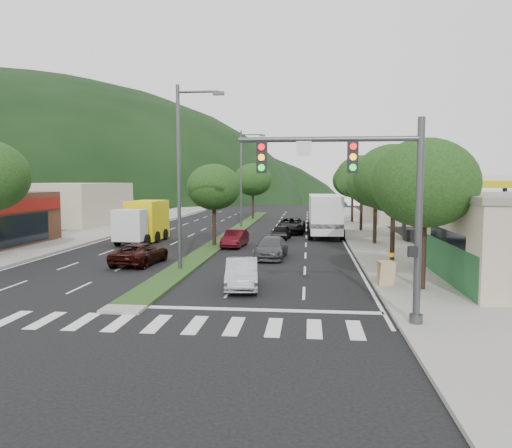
# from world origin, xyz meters

# --- Properties ---
(ground) EXTENTS (160.00, 160.00, 0.00)m
(ground) POSITION_xyz_m (0.00, 0.00, 0.00)
(ground) COLOR black
(ground) RESTS_ON ground
(sidewalk_right) EXTENTS (5.00, 90.00, 0.15)m
(sidewalk_right) POSITION_xyz_m (12.50, 25.00, 0.07)
(sidewalk_right) COLOR gray
(sidewalk_right) RESTS_ON ground
(sidewalk_left) EXTENTS (6.00, 90.00, 0.15)m
(sidewalk_left) POSITION_xyz_m (-13.00, 25.00, 0.07)
(sidewalk_left) COLOR gray
(sidewalk_left) RESTS_ON ground
(median) EXTENTS (1.60, 56.00, 0.12)m
(median) POSITION_xyz_m (0.00, 28.00, 0.06)
(median) COLOR #1F3B15
(median) RESTS_ON ground
(crosswalk) EXTENTS (19.00, 2.20, 0.01)m
(crosswalk) POSITION_xyz_m (0.00, -2.00, 0.01)
(crosswalk) COLOR silver
(crosswalk) RESTS_ON ground
(traffic_signal) EXTENTS (6.12, 0.40, 7.00)m
(traffic_signal) POSITION_xyz_m (9.03, -1.54, 4.65)
(traffic_signal) COLOR #47494C
(traffic_signal) RESTS_ON ground
(gas_canopy) EXTENTS (12.20, 8.20, 5.25)m
(gas_canopy) POSITION_xyz_m (19.00, 22.00, 4.65)
(gas_canopy) COLOR silver
(gas_canopy) RESTS_ON ground
(bldg_left_far) EXTENTS (9.00, 14.00, 4.60)m
(bldg_left_far) POSITION_xyz_m (-19.00, 34.00, 2.30)
(bldg_left_far) COLOR beige
(bldg_left_far) RESTS_ON ground
(bldg_right_far) EXTENTS (10.00, 16.00, 5.20)m
(bldg_right_far) POSITION_xyz_m (19.50, 44.00, 2.60)
(bldg_right_far) COLOR beige
(bldg_right_far) RESTS_ON ground
(tree_r_a) EXTENTS (4.60, 4.60, 6.63)m
(tree_r_a) POSITION_xyz_m (12.00, 4.00, 4.82)
(tree_r_a) COLOR black
(tree_r_a) RESTS_ON sidewalk_right
(tree_r_b) EXTENTS (4.80, 4.80, 6.94)m
(tree_r_b) POSITION_xyz_m (12.00, 12.00, 5.04)
(tree_r_b) COLOR black
(tree_r_b) RESTS_ON sidewalk_right
(tree_r_c) EXTENTS (4.40, 4.40, 6.48)m
(tree_r_c) POSITION_xyz_m (12.00, 20.00, 4.75)
(tree_r_c) COLOR black
(tree_r_c) RESTS_ON sidewalk_right
(tree_r_d) EXTENTS (5.00, 5.00, 7.17)m
(tree_r_d) POSITION_xyz_m (12.00, 30.00, 5.18)
(tree_r_d) COLOR black
(tree_r_d) RESTS_ON sidewalk_right
(tree_r_e) EXTENTS (4.60, 4.60, 6.71)m
(tree_r_e) POSITION_xyz_m (12.00, 40.00, 4.89)
(tree_r_e) COLOR black
(tree_r_e) RESTS_ON sidewalk_right
(tree_med_near) EXTENTS (4.00, 4.00, 6.02)m
(tree_med_near) POSITION_xyz_m (0.00, 18.00, 4.43)
(tree_med_near) COLOR black
(tree_med_near) RESTS_ON median
(tree_med_far) EXTENTS (4.80, 4.80, 6.94)m
(tree_med_far) POSITION_xyz_m (0.00, 44.00, 5.01)
(tree_med_far) COLOR black
(tree_med_far) RESTS_ON median
(streetlight_near) EXTENTS (2.60, 0.25, 10.00)m
(streetlight_near) POSITION_xyz_m (0.21, 8.00, 5.58)
(streetlight_near) COLOR #47494C
(streetlight_near) RESTS_ON ground
(streetlight_mid) EXTENTS (2.60, 0.25, 10.00)m
(streetlight_mid) POSITION_xyz_m (0.21, 33.00, 5.58)
(streetlight_mid) COLOR #47494C
(streetlight_mid) RESTS_ON ground
(sedan_silver) EXTENTS (1.90, 4.23, 1.35)m
(sedan_silver) POSITION_xyz_m (3.95, 3.99, 0.67)
(sedan_silver) COLOR #B9BCC2
(sedan_silver) RESTS_ON ground
(suv_maroon) EXTENTS (2.58, 4.79, 1.28)m
(suv_maroon) POSITION_xyz_m (-2.86, 9.79, 0.64)
(suv_maroon) COLOR black
(suv_maroon) RESTS_ON ground
(car_queue_a) EXTENTS (1.83, 3.68, 1.21)m
(car_queue_a) POSITION_xyz_m (4.68, 22.91, 0.60)
(car_queue_a) COLOR black
(car_queue_a) RESTS_ON ground
(car_queue_b) EXTENTS (2.14, 4.70, 1.33)m
(car_queue_b) POSITION_xyz_m (4.62, 12.91, 0.67)
(car_queue_b) COLOR #45464A
(car_queue_b) RESTS_ON ground
(car_queue_c) EXTENTS (1.65, 3.97, 1.28)m
(car_queue_c) POSITION_xyz_m (1.58, 17.91, 0.64)
(car_queue_c) COLOR #480C13
(car_queue_c) RESTS_ON ground
(car_queue_d) EXTENTS (2.63, 5.37, 1.47)m
(car_queue_d) POSITION_xyz_m (5.39, 27.91, 0.73)
(car_queue_d) COLOR black
(car_queue_d) RESTS_ON ground
(box_truck) EXTENTS (2.80, 6.73, 3.28)m
(box_truck) POSITION_xyz_m (-6.09, 20.09, 1.55)
(box_truck) COLOR silver
(box_truck) RESTS_ON ground
(motorhome) EXTENTS (3.11, 9.46, 3.61)m
(motorhome) POSITION_xyz_m (8.40, 26.13, 1.92)
(motorhome) COLOR white
(motorhome) RESTS_ON ground
(a_frame_sign) EXTENTS (0.80, 0.88, 1.53)m
(a_frame_sign) POSITION_xyz_m (10.50, 4.50, 0.83)
(a_frame_sign) COLOR tan
(a_frame_sign) RESTS_ON sidewalk_right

